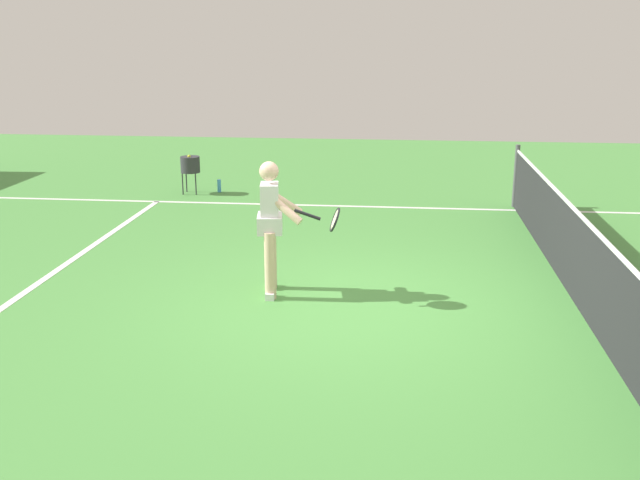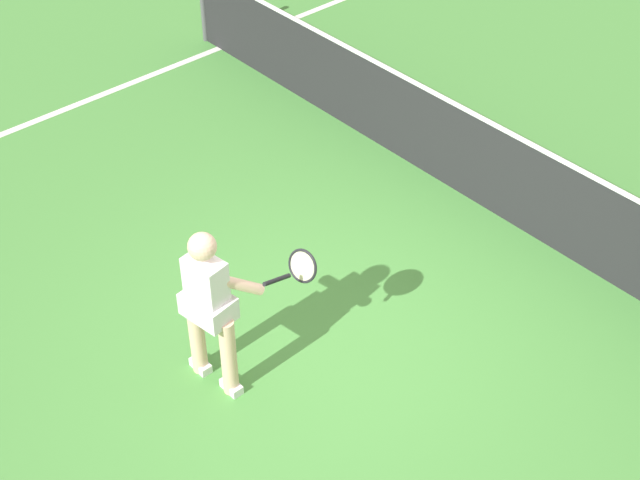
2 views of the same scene
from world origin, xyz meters
The scene contains 4 objects.
ground_plane centered at (0.00, 0.00, 0.00)m, with size 26.73×26.73×0.00m, color #4C9342.
sideline_left_marking centered at (-4.89, 0.00, 0.00)m, with size 0.10×18.56×0.01m, color white.
court_net centered at (0.00, 2.54, 0.51)m, with size 10.46×0.08×1.08m.
tennis_player centered at (-0.31, -0.89, 0.85)m, with size 0.72×1.01×1.55m.
Camera 2 is at (4.13, -3.70, 5.82)m, focal length 52.15 mm.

